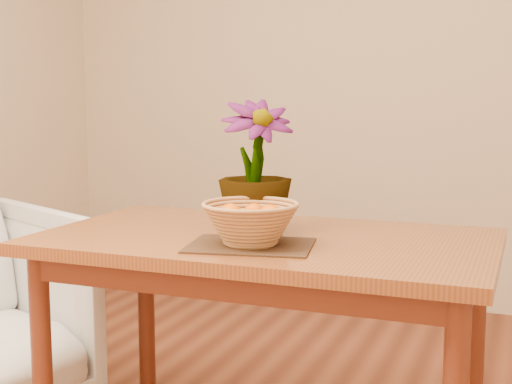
% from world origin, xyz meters
% --- Properties ---
extents(wall_back, '(4.00, 0.02, 2.70)m').
position_xyz_m(wall_back, '(0.00, 2.25, 1.35)').
color(wall_back, beige).
rests_on(wall_back, floor).
extents(table, '(1.40, 0.80, 0.75)m').
position_xyz_m(table, '(0.00, 0.30, 0.66)').
color(table, brown).
rests_on(table, floor).
extents(placemat, '(0.40, 0.33, 0.01)m').
position_xyz_m(placemat, '(0.02, 0.13, 0.75)').
color(placemat, '#3E2516').
rests_on(placemat, table).
extents(wicker_basket, '(0.28, 0.28, 0.12)m').
position_xyz_m(wicker_basket, '(0.02, 0.13, 0.81)').
color(wicker_basket, tan).
rests_on(wicker_basket, placemat).
extents(orange_pile, '(0.19, 0.18, 0.07)m').
position_xyz_m(orange_pile, '(0.02, 0.13, 0.84)').
color(orange_pile, '#E76003').
rests_on(orange_pile, wicker_basket).
extents(potted_plant, '(0.33, 0.33, 0.42)m').
position_xyz_m(potted_plant, '(-0.05, 0.35, 0.96)').
color(potted_plant, '#164112').
rests_on(potted_plant, table).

